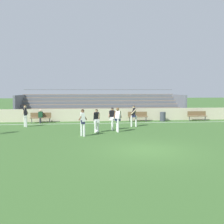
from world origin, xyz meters
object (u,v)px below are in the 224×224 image
bleacher_stand (102,105)px  bench_centre_sideline (197,115)px  spectator_seated (40,115)px  player_dark_overlapping (25,114)px  trash_bin (163,117)px  player_dark_pressing_high (112,117)px  bench_far_right (41,117)px  player_dark_on_ball (97,119)px  player_dark_wide_right (134,114)px  soccer_ball (97,131)px  player_white_deep_cover (118,117)px  bench_near_wall_gap (138,116)px  player_white_challenging (83,120)px

bleacher_stand → bench_centre_sideline: 9.71m
spectator_seated → player_dark_overlapping: size_ratio=0.70×
trash_bin → player_dark_pressing_high: size_ratio=0.52×
bench_centre_sideline → bench_far_right: bearing=180.0°
bleacher_stand → spectator_seated: bleacher_stand is taller
player_dark_on_ball → player_dark_overlapping: size_ratio=0.94×
bleacher_stand → trash_bin: size_ratio=19.73×
bench_far_right → bench_centre_sideline: bearing=0.0°
bench_far_right → bench_centre_sideline: size_ratio=1.00×
bench_far_right → player_dark_overlapping: (-0.79, -2.49, 0.48)m
bench_centre_sideline → player_dark_wide_right: player_dark_wide_right is taller
player_dark_wide_right → player_dark_pressing_high: (-1.90, -1.54, -0.03)m
player_dark_pressing_high → soccer_ball: 1.92m
player_dark_on_ball → player_white_deep_cover: size_ratio=0.95×
bleacher_stand → player_dark_pressing_high: (0.18, -8.82, -0.29)m
bench_near_wall_gap → player_white_challenging: player_white_challenging is taller
spectator_seated → player_dark_pressing_high: player_dark_pressing_high is taller
player_dark_pressing_high → trash_bin: bearing=42.3°
bench_near_wall_gap → soccer_ball: 7.33m
player_white_challenging → bench_near_wall_gap: bearing=54.9°
bleacher_stand → player_dark_wide_right: 7.58m
bench_near_wall_gap → trash_bin: bench_near_wall_gap is taller
spectator_seated → player_white_challenging: bearing=-62.0°
bleacher_stand → bench_near_wall_gap: size_ratio=9.46×
player_white_challenging → player_dark_overlapping: player_white_challenging is taller
bench_near_wall_gap → bench_centre_sideline: 5.75m
player_white_challenging → player_dark_overlapping: 6.52m
trash_bin → player_dark_on_ball: size_ratio=0.53×
player_dark_overlapping → bench_near_wall_gap: bearing=14.6°
bleacher_stand → soccer_ball: (-1.02, -10.04, -1.17)m
bench_centre_sideline → player_dark_on_ball: player_dark_on_ball is taller
bench_near_wall_gap → soccer_ball: (-4.10, -6.06, -0.44)m
bleacher_stand → bench_far_right: bleacher_stand is taller
bench_far_right → bench_centre_sideline: (14.54, 0.00, 0.00)m
bench_near_wall_gap → player_white_challenging: bearing=-125.1°
player_dark_overlapping → player_white_challenging: bearing=-45.8°
spectator_seated → player_dark_on_ball: player_dark_on_ball is taller
player_dark_wide_right → player_dark_pressing_high: size_ratio=1.02×
soccer_ball → player_dark_on_ball: bearing=89.5°
bench_centre_sideline → spectator_seated: spectator_seated is taller
bench_centre_sideline → player_dark_on_ball: (-9.85, -5.85, 0.41)m
bench_near_wall_gap → player_dark_on_ball: size_ratio=1.11×
player_dark_on_ball → player_white_challenging: size_ratio=0.94×
player_dark_on_ball → player_dark_pressing_high: player_dark_pressing_high is taller
trash_bin → spectator_seated: spectator_seated is taller
bench_far_right → player_dark_pressing_high: size_ratio=1.09×
bench_near_wall_gap → trash_bin: size_ratio=2.08×
bench_centre_sideline → player_dark_overlapping: player_dark_overlapping is taller
bench_centre_sideline → trash_bin: bearing=-179.5°
bench_centre_sideline → spectator_seated: size_ratio=1.49×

